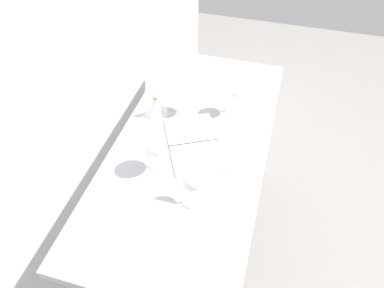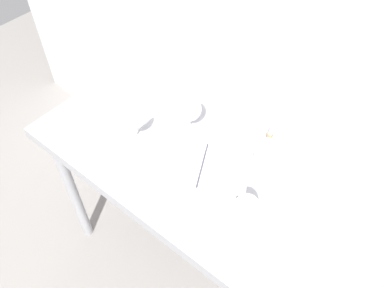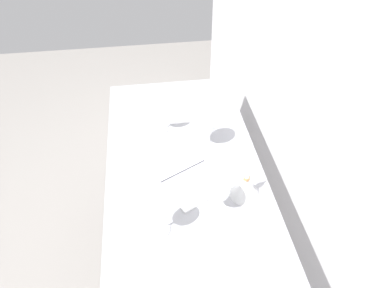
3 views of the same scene
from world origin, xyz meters
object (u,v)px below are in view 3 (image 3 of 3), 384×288
object	(u,v)px
tasting_sheet_lower	(187,113)
wine_glass_far_right	(218,190)
wine_glass_near_right	(158,210)
decanter_funnel	(245,187)
tasting_sheet_upper	(220,252)
wine_glass_far_left	(205,124)
open_notebook	(183,172)
wine_glass_near_left	(159,109)

from	to	relation	value
tasting_sheet_lower	wine_glass_far_right	bearing A→B (deg)	2.56
tasting_sheet_lower	wine_glass_near_right	bearing A→B (deg)	-15.91
decanter_funnel	wine_glass_far_right	bearing A→B (deg)	-65.29
wine_glass_far_right	tasting_sheet_upper	xyz separation A→B (m)	(0.18, -0.02, -0.11)
wine_glass_near_right	wine_glass_far_left	xyz separation A→B (m)	(-0.43, 0.23, -0.00)
open_notebook	wine_glass_near_left	bearing A→B (deg)	166.72
tasting_sheet_lower	decanter_funnel	xyz separation A→B (m)	(0.55, 0.16, 0.04)
open_notebook	tasting_sheet_upper	world-z (taller)	open_notebook
wine_glass_near_left	decanter_funnel	distance (m)	0.54
wine_glass_far_right	open_notebook	xyz separation A→B (m)	(-0.20, -0.10, -0.11)
open_notebook	tasting_sheet_upper	distance (m)	0.39
tasting_sheet_upper	wine_glass_near_left	bearing A→B (deg)	-148.45
wine_glass_near_left	tasting_sheet_upper	size ratio (longest dim) A/B	0.74
wine_glass_far_left	decanter_funnel	distance (m)	0.33
wine_glass_near_left	open_notebook	bearing A→B (deg)	13.40
wine_glass_near_right	tasting_sheet_lower	bearing A→B (deg)	164.68
tasting_sheet_upper	decanter_funnel	xyz separation A→B (m)	(-0.24, 0.15, 0.04)
wine_glass_far_left	decanter_funnel	xyz separation A→B (m)	(0.31, 0.11, -0.07)
wine_glass_far_left	open_notebook	distance (m)	0.23
wine_glass_near_left	wine_glass_near_right	bearing A→B (deg)	-4.35
tasting_sheet_upper	wine_glass_near_right	bearing A→B (deg)	-102.47
tasting_sheet_upper	tasting_sheet_lower	distance (m)	0.78
wine_glass_far_right	open_notebook	size ratio (longest dim) A/B	0.39
decanter_funnel	wine_glass_near_right	bearing A→B (deg)	-70.68
wine_glass_near_left	tasting_sheet_upper	bearing A→B (deg)	12.45
wine_glass_far_right	tasting_sheet_upper	distance (m)	0.21
open_notebook	decanter_funnel	bearing A→B (deg)	30.23
wine_glass_far_right	wine_glass_near_right	distance (m)	0.22
wine_glass_near_right	tasting_sheet_lower	distance (m)	0.70
wine_glass_far_right	tasting_sheet_lower	distance (m)	0.61
decanter_funnel	open_notebook	bearing A→B (deg)	-123.09
wine_glass_near_right	tasting_sheet_lower	world-z (taller)	wine_glass_near_right
open_notebook	wine_glass_far_right	bearing A→B (deg)	0.18
wine_glass_far_left	tasting_sheet_lower	bearing A→B (deg)	-168.76
wine_glass_near_left	wine_glass_far_left	distance (m)	0.23
wine_glass_near_left	decanter_funnel	bearing A→B (deg)	33.78
open_notebook	tasting_sheet_upper	bearing A→B (deg)	-14.97
wine_glass_far_right	decanter_funnel	world-z (taller)	wine_glass_far_right
wine_glass_near_right	open_notebook	distance (m)	0.31
wine_glass_far_right	tasting_sheet_upper	size ratio (longest dim) A/B	0.69
wine_glass_near_right	wine_glass_far_left	world-z (taller)	wine_glass_far_left
open_notebook	decanter_funnel	world-z (taller)	decanter_funnel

